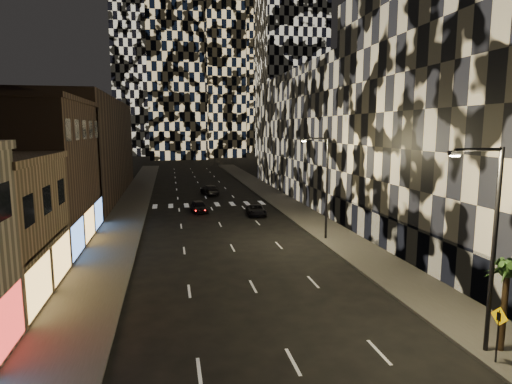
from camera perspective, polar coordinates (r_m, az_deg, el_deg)
name	(u,v)px	position (r m, az deg, el deg)	size (l,w,h in m)	color
sidewalk_left	(131,207)	(56.50, -16.38, -1.89)	(4.00, 120.00, 0.15)	#47443F
sidewalk_right	(283,201)	(58.21, 3.63, -1.26)	(4.00, 120.00, 0.15)	#47443F
curb_left	(148,206)	(56.35, -14.25, -1.84)	(0.20, 120.00, 0.15)	#4C4C47
curb_right	(268,202)	(57.71, 1.61, -1.33)	(0.20, 120.00, 0.15)	#4C4C47
retail_brown	(24,175)	(40.92, -28.51, 1.97)	(10.00, 15.00, 12.00)	#453227
retail_filler_left	(84,149)	(66.57, -21.94, 5.37)	(10.00, 40.00, 14.00)	#453227
midrise_right	(491,114)	(38.94, 28.80, 9.05)	(16.00, 25.00, 22.00)	#232326
midrise_base	(395,236)	(35.52, 18.09, -5.65)	(0.60, 25.00, 3.00)	#383838
midrise_filler_right	(335,134)	(67.20, 10.47, 7.57)	(16.00, 40.00, 18.00)	#232326
tower_right_mid	(291,3)	(151.37, 4.72, 23.81)	(20.00, 20.00, 100.00)	black
tower_center_low	(175,9)	(150.21, -10.77, 22.83)	(18.00, 18.00, 95.00)	black
streetlight_near	(490,236)	(20.84, 28.73, -5.22)	(2.55, 0.25, 9.00)	black
streetlight_far	(324,181)	(38.08, 9.10, 1.50)	(2.55, 0.25, 9.00)	black
car_dark_midlane	(199,207)	(51.22, -7.59, -1.95)	(1.66, 4.13, 1.41)	black
car_dark_oncoming	(210,190)	(64.87, -6.18, 0.30)	(2.06, 5.06, 1.47)	black
car_dark_rightlane	(256,210)	(49.17, 0.02, -2.43)	(1.99, 4.31, 1.20)	black
ped_sign	(499,326)	(21.20, 29.62, -15.22)	(0.14, 0.81, 2.43)	black
palm_tree	(507,276)	(21.78, 30.45, -9.61)	(2.13, 2.09, 4.16)	#47331E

